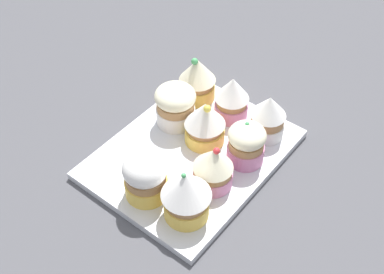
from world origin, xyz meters
TOP-DOWN VIEW (x-y plane):
  - ground_plane at (0.00, 0.00)cm, footprint 180.00×180.00cm
  - baking_tray at (0.00, 0.00)cm, footprint 28.65×22.43cm
  - cupcake_0 at (-9.21, -6.37)cm, footprint 6.53×6.53cm
  - cupcake_1 at (-2.95, -5.94)cm, footprint 5.53×5.53cm
  - cupcake_2 at (3.55, -6.92)cm, footprint 5.41×5.41cm
  - cupcake_3 at (9.74, -6.53)cm, footprint 5.30×5.30cm
  - cupcake_4 at (-9.85, -0.18)cm, footprint 5.96×5.96cm
  - cupcake_5 at (3.02, -0.14)cm, footprint 6.07×6.07cm
  - cupcake_6 at (9.80, -0.30)cm, footprint 5.32×5.32cm
  - cupcake_7 at (3.43, 5.91)cm, footprint 6.27×6.27cm
  - cupcake_8 at (10.03, 6.86)cm, footprint 5.91×5.91cm

SIDE VIEW (x-z plane):
  - ground_plane at x=0.00cm, z-range -3.00..0.00cm
  - baking_tray at x=0.00cm, z-range 0.00..1.20cm
  - cupcake_2 at x=3.55cm, z-range 1.13..7.82cm
  - cupcake_1 at x=-2.95cm, z-range 1.06..8.03cm
  - cupcake_7 at x=3.43cm, z-range 1.31..8.15cm
  - cupcake_4 at x=-9.85cm, z-range 1.21..8.39cm
  - cupcake_3 at x=9.74cm, z-range 1.22..8.53cm
  - cupcake_5 at x=3.02cm, z-range 1.09..8.69cm
  - cupcake_6 at x=9.80cm, z-range 1.26..8.67cm
  - cupcake_8 at x=10.03cm, z-range 1.12..9.03cm
  - cupcake_0 at x=-9.21cm, z-range 1.31..9.31cm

